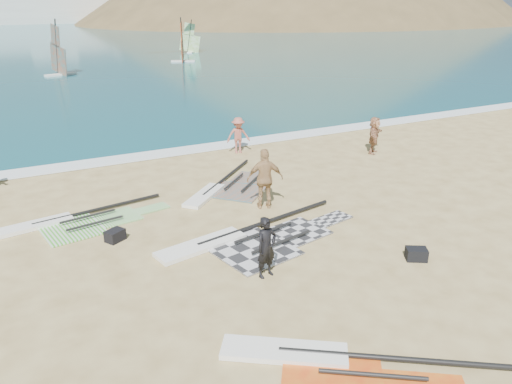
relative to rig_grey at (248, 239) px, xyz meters
name	(u,v)px	position (x,y,z in m)	size (l,w,h in m)	color
ground	(358,276)	(1.54, -2.97, -0.05)	(300.00, 300.00, 0.00)	#CEB778
sea	(16,28)	(1.54, 129.03, -0.05)	(300.00, 240.00, 0.06)	#0D4C5E
surf_line	(186,151)	(1.54, 9.33, -0.05)	(300.00, 1.20, 0.04)	white
headland_main	(312,21)	(86.54, 127.03, -0.05)	(143.00, 143.00, 45.00)	brown
headland_minor	(378,18)	(121.54, 137.03, -0.05)	(70.00, 70.00, 28.00)	brown
rig_grey	(248,239)	(0.00, 0.00, 0.00)	(6.33, 3.07, 0.20)	#29292C
rig_green	(74,222)	(-4.20, 3.52, 0.00)	(5.20, 2.37, 0.20)	green
rig_orange	(228,188)	(1.21, 4.07, 0.00)	(4.74, 4.13, 0.20)	orange
rig_red	(346,374)	(-0.89, -5.68, 0.00)	(4.98, 4.46, 0.20)	red
gear_bag_near	(115,235)	(-3.33, 1.77, 0.11)	(0.51, 0.37, 0.33)	black
gear_bag_far	(416,254)	(3.42, -3.00, 0.11)	(0.54, 0.37, 0.32)	black
person_wetsuit	(266,247)	(-0.46, -1.89, 0.73)	(0.57, 0.37, 1.57)	black
beachgoer_mid	(238,135)	(3.54, 8.00, 0.75)	(1.03, 0.59, 1.60)	#AB5A4D
beachgoer_back	(265,179)	(1.58, 1.94, 0.95)	(1.17, 0.49, 2.00)	tan
beachgoer_right	(374,135)	(8.82, 5.20, 0.77)	(1.52, 0.48, 1.64)	#B07A57
windsurfer_left	(58,60)	(-0.19, 37.06, 1.34)	(2.80, 3.16, 4.91)	white
windsurfer_centre	(182,49)	(13.14, 41.94, 1.29)	(2.65, 2.91, 4.69)	white
windsurfer_right	(190,43)	(17.33, 50.90, 1.17)	(2.50, 2.31, 4.11)	white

